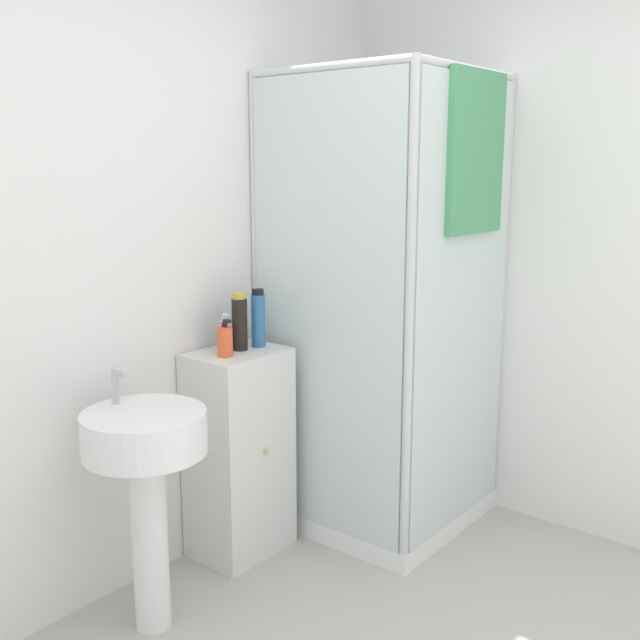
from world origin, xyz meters
name	(u,v)px	position (x,y,z in m)	size (l,w,h in m)	color
wall_back	(86,279)	(0.00, 1.70, 1.25)	(6.40, 0.06, 2.50)	white
shower_enclosure	(389,398)	(1.19, 1.16, 0.61)	(0.84, 0.87, 2.05)	white
vanity_cabinet	(239,453)	(0.58, 1.51, 0.45)	(0.40, 0.32, 0.90)	silver
sink	(146,464)	(-0.02, 1.37, 0.63)	(0.43, 0.43, 0.95)	white
soap_dispenser	(225,341)	(0.49, 1.49, 0.96)	(0.06, 0.06, 0.15)	#E5562D
shampoo_bottle_tall_black	(240,322)	(0.60, 1.52, 1.01)	(0.06, 0.06, 0.24)	black
shampoo_bottle_blue	(258,319)	(0.69, 1.50, 1.02)	(0.06, 0.06, 0.25)	#2D66A3
lotion_bottle_white	(224,335)	(0.54, 1.56, 0.96)	(0.05, 0.05, 0.16)	#B299C6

